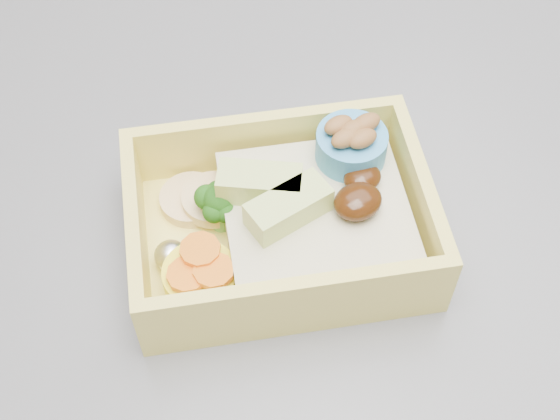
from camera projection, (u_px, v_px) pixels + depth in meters
bento_box at (288, 218)px, 0.46m from camera, size 0.21×0.18×0.06m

